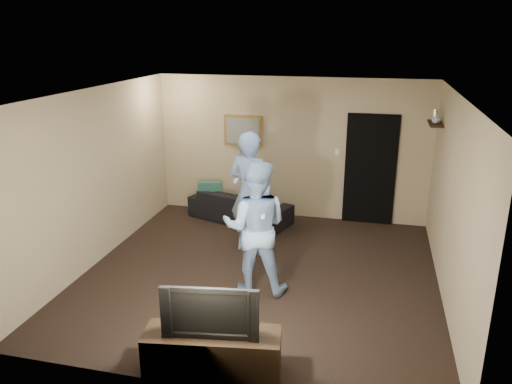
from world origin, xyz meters
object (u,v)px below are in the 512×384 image
(tv_console, at_px, (213,354))
(television, at_px, (211,309))
(sofa, at_px, (240,206))
(wii_player_right, at_px, (255,227))
(wii_player_left, at_px, (250,193))

(tv_console, height_order, television, television)
(sofa, height_order, wii_player_right, wii_player_right)
(tv_console, bearing_deg, wii_player_right, 81.26)
(television, relative_size, wii_player_right, 0.53)
(television, bearing_deg, wii_player_left, 88.31)
(wii_player_right, bearing_deg, television, -90.07)
(sofa, height_order, television, television)
(television, distance_m, wii_player_right, 1.84)
(tv_console, relative_size, wii_player_left, 0.71)
(sofa, xyz_separation_m, wii_player_left, (0.52, -1.26, 0.70))
(sofa, bearing_deg, tv_console, 120.67)
(wii_player_left, bearing_deg, sofa, 112.23)
(television, height_order, wii_player_right, wii_player_right)
(sofa, relative_size, wii_player_right, 1.04)
(television, xyz_separation_m, wii_player_left, (-0.37, 3.03, 0.20))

